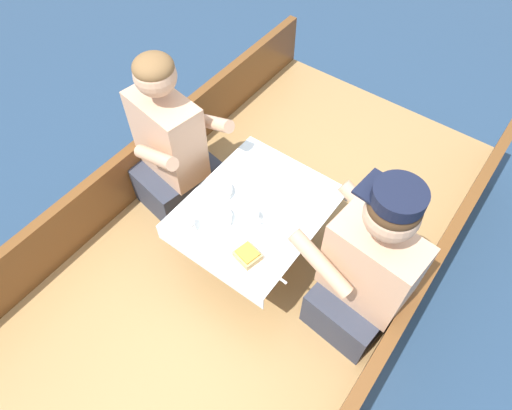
{
  "coord_description": "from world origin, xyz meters",
  "views": [
    {
      "loc": [
        0.81,
        -1.0,
        2.58
      ],
      "look_at": [
        0.0,
        0.09,
        0.75
      ],
      "focal_mm": 32.0,
      "sensor_mm": 36.0,
      "label": 1
    }
  ],
  "objects_px": {
    "person_port": "(171,148)",
    "coffee_cup_port": "(188,225)",
    "person_starboard": "(367,272)",
    "coffee_cup_starboard": "(252,216)",
    "sandwich": "(248,255)"
  },
  "relations": [
    {
      "from": "person_port",
      "to": "sandwich",
      "type": "height_order",
      "value": "person_port"
    },
    {
      "from": "person_port",
      "to": "coffee_cup_port",
      "type": "xyz_separation_m",
      "value": [
        0.44,
        -0.35,
        0.04
      ]
    },
    {
      "from": "sandwich",
      "to": "person_starboard",
      "type": "bearing_deg",
      "value": 28.62
    },
    {
      "from": "person_port",
      "to": "coffee_cup_starboard",
      "type": "bearing_deg",
      "value": -1.45
    },
    {
      "from": "person_port",
      "to": "person_starboard",
      "type": "distance_m",
      "value": 1.25
    },
    {
      "from": "person_port",
      "to": "person_starboard",
      "type": "relative_size",
      "value": 0.99
    },
    {
      "from": "person_port",
      "to": "coffee_cup_port",
      "type": "height_order",
      "value": "person_port"
    },
    {
      "from": "person_starboard",
      "to": "coffee_cup_port",
      "type": "distance_m",
      "value": 0.87
    },
    {
      "from": "coffee_cup_port",
      "to": "person_starboard",
      "type": "bearing_deg",
      "value": 20.35
    },
    {
      "from": "person_starboard",
      "to": "coffee_cup_starboard",
      "type": "bearing_deg",
      "value": 13.07
    },
    {
      "from": "sandwich",
      "to": "coffee_cup_starboard",
      "type": "relative_size",
      "value": 1.33
    },
    {
      "from": "person_port",
      "to": "person_starboard",
      "type": "xyz_separation_m",
      "value": [
        1.25,
        -0.05,
        0.01
      ]
    },
    {
      "from": "person_port",
      "to": "sandwich",
      "type": "distance_m",
      "value": 0.83
    },
    {
      "from": "coffee_cup_port",
      "to": "coffee_cup_starboard",
      "type": "relative_size",
      "value": 1.02
    },
    {
      "from": "person_starboard",
      "to": "coffee_cup_port",
      "type": "xyz_separation_m",
      "value": [
        -0.81,
        -0.3,
        0.03
      ]
    }
  ]
}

